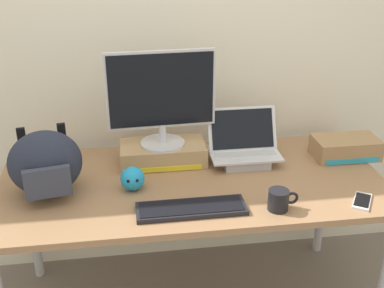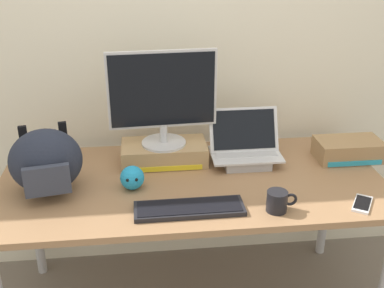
# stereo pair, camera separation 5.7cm
# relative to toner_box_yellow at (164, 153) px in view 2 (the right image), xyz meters

# --- Properties ---
(back_wall) EXTENTS (7.00, 0.10, 2.60)m
(back_wall) POSITION_rel_toner_box_yellow_xyz_m (0.12, 0.32, 0.51)
(back_wall) COLOR silver
(back_wall) RESTS_ON ground
(desk) EXTENTS (1.77, 0.83, 0.74)m
(desk) POSITION_rel_toner_box_yellow_xyz_m (0.12, -0.20, -0.12)
(desk) COLOR #99704C
(desk) RESTS_ON ground
(toner_box_yellow) EXTENTS (0.41, 0.22, 0.10)m
(toner_box_yellow) POSITION_rel_toner_box_yellow_xyz_m (0.00, 0.00, 0.00)
(toner_box_yellow) COLOR tan
(toner_box_yellow) RESTS_ON desk
(desktop_monitor) EXTENTS (0.51, 0.21, 0.46)m
(desktop_monitor) POSITION_rel_toner_box_yellow_xyz_m (0.00, -0.00, 0.29)
(desktop_monitor) COLOR silver
(desktop_monitor) RESTS_ON toner_box_yellow
(open_laptop) EXTENTS (0.34, 0.22, 0.25)m
(open_laptop) POSITION_rel_toner_box_yellow_xyz_m (0.39, -0.05, 0.00)
(open_laptop) COLOR #ADADB2
(open_laptop) RESTS_ON desk
(external_keyboard) EXTENTS (0.45, 0.14, 0.02)m
(external_keyboard) POSITION_rel_toner_box_yellow_xyz_m (0.08, -0.46, -0.04)
(external_keyboard) COLOR black
(external_keyboard) RESTS_ON desk
(messenger_backpack) EXTENTS (0.34, 0.31, 0.29)m
(messenger_backpack) POSITION_rel_toner_box_yellow_xyz_m (-0.52, -0.23, 0.09)
(messenger_backpack) COLOR #232838
(messenger_backpack) RESTS_ON desk
(coffee_mug) EXTENTS (0.13, 0.09, 0.09)m
(coffee_mug) POSITION_rel_toner_box_yellow_xyz_m (0.43, -0.50, -0.00)
(coffee_mug) COLOR black
(coffee_mug) RESTS_ON desk
(cell_phone) EXTENTS (0.13, 0.16, 0.01)m
(cell_phone) POSITION_rel_toner_box_yellow_xyz_m (0.80, -0.50, -0.04)
(cell_phone) COLOR silver
(cell_phone) RESTS_ON desk
(plush_toy) EXTENTS (0.11, 0.11, 0.11)m
(plush_toy) POSITION_rel_toner_box_yellow_xyz_m (-0.15, -0.25, 0.01)
(plush_toy) COLOR #2393CC
(plush_toy) RESTS_ON desk
(toner_box_cyan) EXTENTS (0.32, 0.18, 0.10)m
(toner_box_cyan) POSITION_rel_toner_box_yellow_xyz_m (0.92, -0.07, 0.00)
(toner_box_cyan) COLOR #9E7A51
(toner_box_cyan) RESTS_ON desk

